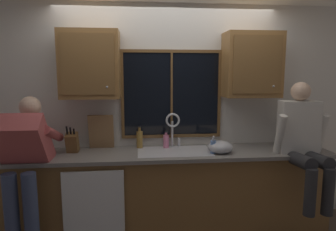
% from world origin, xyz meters
% --- Properties ---
extents(back_wall, '(5.88, 0.12, 2.55)m').
position_xyz_m(back_wall, '(0.00, 0.06, 1.27)').
color(back_wall, silver).
rests_on(back_wall, floor).
extents(window_glass, '(1.10, 0.02, 0.95)m').
position_xyz_m(window_glass, '(0.06, -0.01, 1.52)').
color(window_glass, black).
extents(window_frame_top, '(1.17, 0.02, 0.04)m').
position_xyz_m(window_frame_top, '(0.06, -0.02, 2.02)').
color(window_frame_top, brown).
extents(window_frame_bottom, '(1.17, 0.02, 0.04)m').
position_xyz_m(window_frame_bottom, '(0.06, -0.02, 1.03)').
color(window_frame_bottom, brown).
extents(window_frame_left, '(0.03, 0.02, 0.95)m').
position_xyz_m(window_frame_left, '(-0.51, -0.02, 1.52)').
color(window_frame_left, brown).
extents(window_frame_right, '(0.03, 0.02, 0.95)m').
position_xyz_m(window_frame_right, '(0.63, -0.02, 1.52)').
color(window_frame_right, brown).
extents(window_mullion_center, '(0.02, 0.02, 0.95)m').
position_xyz_m(window_mullion_center, '(0.06, -0.02, 1.52)').
color(window_mullion_center, brown).
extents(lower_cabinet_run, '(3.48, 0.58, 0.88)m').
position_xyz_m(lower_cabinet_run, '(0.00, -0.29, 0.44)').
color(lower_cabinet_run, brown).
rests_on(lower_cabinet_run, floor).
extents(countertop, '(3.54, 0.62, 0.04)m').
position_xyz_m(countertop, '(0.00, -0.31, 0.90)').
color(countertop, slate).
rests_on(countertop, lower_cabinet_run).
extents(dishwasher_front, '(0.60, 0.02, 0.74)m').
position_xyz_m(dishwasher_front, '(-0.78, -0.61, 0.46)').
color(dishwasher_front, white).
extents(upper_cabinet_left, '(0.62, 0.36, 0.72)m').
position_xyz_m(upper_cabinet_left, '(-0.83, -0.17, 1.86)').
color(upper_cabinet_left, olive).
extents(upper_cabinet_right, '(0.62, 0.36, 0.72)m').
position_xyz_m(upper_cabinet_right, '(0.95, -0.17, 1.86)').
color(upper_cabinet_right, olive).
extents(sink, '(0.80, 0.46, 0.21)m').
position_xyz_m(sink, '(0.06, -0.30, 0.82)').
color(sink, '#B7B7BC').
rests_on(sink, lower_cabinet_run).
extents(faucet, '(0.18, 0.09, 0.40)m').
position_xyz_m(faucet, '(0.07, -0.12, 1.17)').
color(faucet, silver).
rests_on(faucet, countertop).
extents(person_standing, '(0.53, 0.70, 1.54)m').
position_xyz_m(person_standing, '(-1.41, -0.60, 0.95)').
color(person_standing, '#384260').
rests_on(person_standing, floor).
extents(person_sitting_on_counter, '(0.54, 0.62, 1.26)m').
position_xyz_m(person_sitting_on_counter, '(1.38, -0.57, 1.10)').
color(person_sitting_on_counter, '#262628').
rests_on(person_sitting_on_counter, countertop).
extents(knife_block, '(0.12, 0.18, 0.32)m').
position_xyz_m(knife_block, '(-1.04, -0.24, 1.03)').
color(knife_block, brown).
rests_on(knife_block, countertop).
extents(cutting_board, '(0.28, 0.10, 0.39)m').
position_xyz_m(cutting_board, '(-0.75, -0.09, 1.11)').
color(cutting_board, '#997047').
rests_on(cutting_board, countertop).
extents(mixing_bowl, '(0.27, 0.27, 0.14)m').
position_xyz_m(mixing_bowl, '(0.54, -0.39, 0.98)').
color(mixing_bowl, '#B7B7BC').
rests_on(mixing_bowl, countertop).
extents(soap_dispenser, '(0.06, 0.07, 0.19)m').
position_xyz_m(soap_dispenser, '(0.46, -0.42, 0.99)').
color(soap_dispenser, '#668CCC').
rests_on(soap_dispenser, countertop).
extents(bottle_green_glass, '(0.07, 0.07, 0.25)m').
position_xyz_m(bottle_green_glass, '(-0.32, -0.10, 1.02)').
color(bottle_green_glass, olive).
rests_on(bottle_green_glass, countertop).
extents(bottle_tall_clear, '(0.07, 0.07, 0.19)m').
position_xyz_m(bottle_tall_clear, '(-0.02, -0.13, 1.00)').
color(bottle_tall_clear, pink).
rests_on(bottle_tall_clear, countertop).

